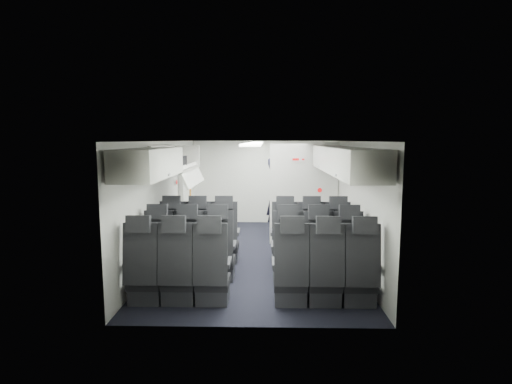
{
  "coord_description": "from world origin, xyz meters",
  "views": [
    {
      "loc": [
        0.18,
        -7.41,
        2.17
      ],
      "look_at": [
        0.0,
        0.4,
        1.15
      ],
      "focal_mm": 28.0,
      "sensor_mm": 36.0,
      "label": 1
    }
  ],
  "objects_px": {
    "seat_row_front": "(255,241)",
    "flight_attendant": "(277,196)",
    "seat_row_rear": "(251,275)",
    "carry_on_bag": "(174,163)",
    "seat_row_mid": "(253,255)",
    "boarding_door": "(185,194)",
    "galley_unit": "(295,188)"
  },
  "relations": [
    {
      "from": "seat_row_mid",
      "to": "carry_on_bag",
      "type": "distance_m",
      "value": 2.2
    },
    {
      "from": "seat_row_front",
      "to": "seat_row_rear",
      "type": "bearing_deg",
      "value": -90.0
    },
    {
      "from": "seat_row_front",
      "to": "flight_attendant",
      "type": "xyz_separation_m",
      "value": [
        0.45,
        2.11,
        0.49
      ]
    },
    {
      "from": "seat_row_front",
      "to": "boarding_door",
      "type": "height_order",
      "value": "boarding_door"
    },
    {
      "from": "flight_attendant",
      "to": "boarding_door",
      "type": "bearing_deg",
      "value": 110.64
    },
    {
      "from": "flight_attendant",
      "to": "carry_on_bag",
      "type": "height_order",
      "value": "carry_on_bag"
    },
    {
      "from": "seat_row_rear",
      "to": "galley_unit",
      "type": "bearing_deg",
      "value": 79.35
    },
    {
      "from": "seat_row_front",
      "to": "seat_row_rear",
      "type": "relative_size",
      "value": 1.0
    },
    {
      "from": "seat_row_mid",
      "to": "boarding_door",
      "type": "distance_m",
      "value": 3.45
    },
    {
      "from": "carry_on_bag",
      "to": "seat_row_mid",
      "type": "bearing_deg",
      "value": -26.52
    },
    {
      "from": "seat_row_rear",
      "to": "carry_on_bag",
      "type": "height_order",
      "value": "carry_on_bag"
    },
    {
      "from": "carry_on_bag",
      "to": "seat_row_rear",
      "type": "bearing_deg",
      "value": -45.05
    },
    {
      "from": "seat_row_rear",
      "to": "seat_row_front",
      "type": "bearing_deg",
      "value": 90.0
    },
    {
      "from": "seat_row_mid",
      "to": "carry_on_bag",
      "type": "xyz_separation_m",
      "value": [
        -1.42,
        0.96,
        1.37
      ]
    },
    {
      "from": "carry_on_bag",
      "to": "boarding_door",
      "type": "bearing_deg",
      "value": 103.96
    },
    {
      "from": "seat_row_front",
      "to": "seat_row_rear",
      "type": "distance_m",
      "value": 1.8
    },
    {
      "from": "seat_row_front",
      "to": "boarding_door",
      "type": "bearing_deg",
      "value": 128.16
    },
    {
      "from": "galley_unit",
      "to": "carry_on_bag",
      "type": "bearing_deg",
      "value": -126.59
    },
    {
      "from": "seat_row_front",
      "to": "galley_unit",
      "type": "xyz_separation_m",
      "value": [
        0.95,
        3.25,
        0.55
      ]
    },
    {
      "from": "seat_row_rear",
      "to": "boarding_door",
      "type": "height_order",
      "value": "boarding_door"
    },
    {
      "from": "galley_unit",
      "to": "boarding_door",
      "type": "bearing_deg",
      "value": -155.72
    },
    {
      "from": "boarding_door",
      "to": "carry_on_bag",
      "type": "relative_size",
      "value": 4.8
    },
    {
      "from": "galley_unit",
      "to": "carry_on_bag",
      "type": "distance_m",
      "value": 4.06
    },
    {
      "from": "seat_row_front",
      "to": "flight_attendant",
      "type": "relative_size",
      "value": 1.86
    },
    {
      "from": "seat_row_front",
      "to": "boarding_door",
      "type": "relative_size",
      "value": 1.79
    },
    {
      "from": "boarding_door",
      "to": "flight_attendant",
      "type": "bearing_deg",
      "value": 0.68
    },
    {
      "from": "flight_attendant",
      "to": "seat_row_rear",
      "type": "bearing_deg",
      "value": -166.61
    },
    {
      "from": "seat_row_mid",
      "to": "boarding_door",
      "type": "height_order",
      "value": "boarding_door"
    },
    {
      "from": "seat_row_rear",
      "to": "galley_unit",
      "type": "height_order",
      "value": "galley_unit"
    },
    {
      "from": "seat_row_mid",
      "to": "seat_row_front",
      "type": "bearing_deg",
      "value": 90.0
    },
    {
      "from": "seat_row_mid",
      "to": "seat_row_rear",
      "type": "distance_m",
      "value": 0.9
    },
    {
      "from": "seat_row_mid",
      "to": "galley_unit",
      "type": "height_order",
      "value": "galley_unit"
    }
  ]
}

